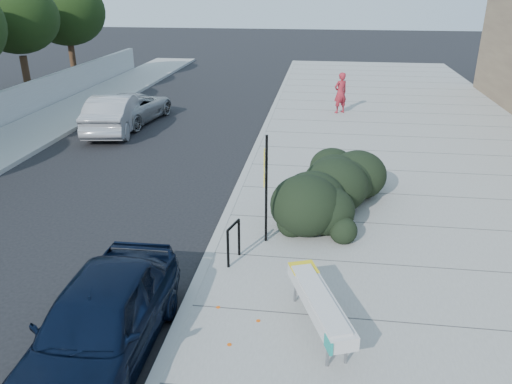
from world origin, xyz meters
TOP-DOWN VIEW (x-y plane):
  - ground at (0.00, 0.00)m, footprint 120.00×120.00m
  - sidewalk_near at (5.60, 5.00)m, footprint 11.20×50.00m
  - curb_near at (0.00, 5.00)m, footprint 0.22×50.00m
  - curb_far at (-8.00, 5.00)m, footprint 0.22×50.00m
  - tree_far_e at (-12.50, 14.00)m, footprint 4.00×4.00m
  - tree_far_f at (-12.50, 19.00)m, footprint 4.40×4.40m
  - bench at (2.47, -2.39)m, footprint 1.25×2.39m
  - bike_rack at (0.60, -0.28)m, footprint 0.20×0.60m
  - sign_post at (1.17, 0.73)m, footprint 0.11×0.30m
  - hedge at (2.76, 3.05)m, footprint 2.45×4.52m
  - sedan_navy at (-1.02, -3.43)m, footprint 1.77×4.33m
  - wagon_silver at (-6.15, 9.74)m, footprint 2.26×4.88m
  - suv_silver at (-6.02, 11.39)m, footprint 2.74×4.88m
  - pedestrian at (3.14, 13.59)m, footprint 0.81×0.75m

SIDE VIEW (x-z plane):
  - ground at x=0.00m, z-range 0.00..0.00m
  - sidewalk_near at x=5.60m, z-range 0.00..0.15m
  - curb_near at x=0.00m, z-range 0.00..0.17m
  - curb_far at x=-8.00m, z-range 0.00..0.17m
  - suv_silver at x=-6.02m, z-range 0.00..1.29m
  - bike_rack at x=0.60m, z-range 0.24..1.14m
  - bench at x=2.47m, z-range 0.36..1.07m
  - sedan_navy at x=-1.02m, z-range 0.00..1.47m
  - wagon_silver at x=-6.15m, z-range 0.00..1.55m
  - hedge at x=2.76m, z-range 0.15..1.80m
  - pedestrian at x=3.14m, z-range 0.15..2.01m
  - sign_post at x=1.17m, z-range 0.32..2.90m
  - tree_far_e at x=-12.50m, z-range 1.23..7.13m
  - tree_far_f at x=-12.50m, z-range 1.15..7.22m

